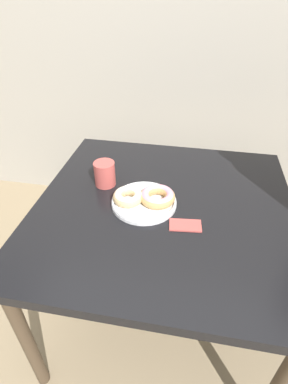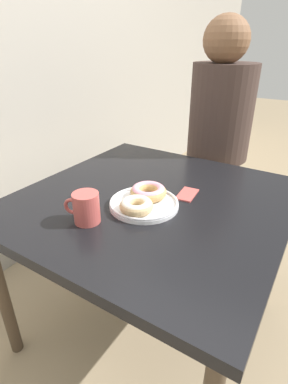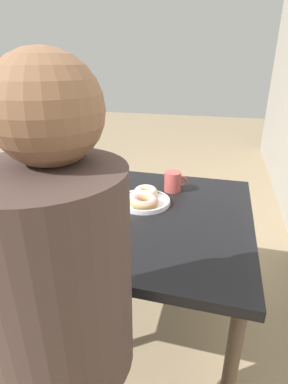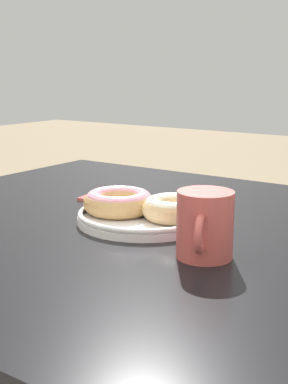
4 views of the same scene
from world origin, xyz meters
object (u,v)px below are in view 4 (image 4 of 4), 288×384
(dining_table, at_px, (109,250))
(coffee_mug, at_px, (205,224))
(napkin, at_px, (106,199))
(donut_plate, at_px, (142,209))

(dining_table, bearing_deg, coffee_mug, 159.78)
(coffee_mug, relative_size, napkin, 1.00)
(napkin, bearing_deg, coffee_mug, 150.22)
(donut_plate, bearing_deg, napkin, -30.56)
(dining_table, height_order, donut_plate, donut_plate)
(donut_plate, bearing_deg, dining_table, 5.79)
(coffee_mug, xyz_separation_m, napkin, (0.36, -0.21, -0.05))
(coffee_mug, bearing_deg, napkin, -29.78)
(donut_plate, relative_size, napkin, 2.35)
(dining_table, bearing_deg, donut_plate, -174.21)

